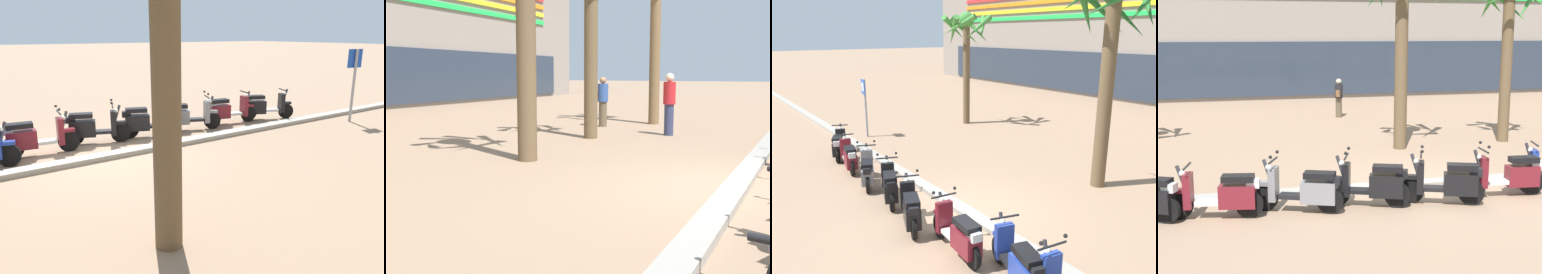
% 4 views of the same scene
% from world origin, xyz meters
% --- Properties ---
extents(ground_plane, '(200.00, 200.00, 0.00)m').
position_xyz_m(ground_plane, '(0.00, 0.00, 0.00)').
color(ground_plane, '#93755B').
extents(curb_strip, '(60.00, 0.36, 0.12)m').
position_xyz_m(curb_strip, '(0.00, -0.03, 0.06)').
color(curb_strip, gray).
rests_on(curb_strip, ground).
extents(scooter_black_second_in_line, '(1.73, 0.94, 1.04)m').
position_xyz_m(scooter_black_second_in_line, '(-6.12, -1.02, 0.45)').
color(scooter_black_second_in_line, black).
rests_on(scooter_black_second_in_line, ground).
extents(scooter_maroon_mid_centre, '(1.82, 0.67, 1.04)m').
position_xyz_m(scooter_maroon_mid_centre, '(-4.65, -1.20, 0.45)').
color(scooter_maroon_mid_centre, black).
rests_on(scooter_maroon_mid_centre, ground).
extents(scooter_grey_last_in_row, '(1.72, 0.88, 1.17)m').
position_xyz_m(scooter_grey_last_in_row, '(-3.09, -1.23, 0.45)').
color(scooter_grey_last_in_row, black).
rests_on(scooter_grey_last_in_row, ground).
extents(scooter_black_lead_nearest, '(1.66, 0.83, 1.17)m').
position_xyz_m(scooter_black_lead_nearest, '(-1.67, -1.21, 0.46)').
color(scooter_black_lead_nearest, black).
rests_on(scooter_black_lead_nearest, ground).
extents(scooter_black_mid_rear, '(1.65, 0.84, 1.17)m').
position_xyz_m(scooter_black_mid_rear, '(-0.16, -1.42, 0.46)').
color(scooter_black_mid_rear, black).
rests_on(scooter_black_mid_rear, ground).
extents(scooter_maroon_far_back, '(1.82, 0.57, 1.17)m').
position_xyz_m(scooter_maroon_far_back, '(1.36, -1.19, 0.46)').
color(scooter_maroon_far_back, black).
rests_on(scooter_maroon_far_back, ground).
extents(scooter_blue_mid_front, '(1.72, 0.76, 1.04)m').
position_xyz_m(scooter_blue_mid_front, '(2.75, -0.93, 0.45)').
color(scooter_blue_mid_front, black).
rests_on(scooter_blue_mid_front, ground).
extents(crossing_sign, '(0.60, 0.16, 2.40)m').
position_xyz_m(crossing_sign, '(-8.30, 0.87, 1.50)').
color(crossing_sign, '#939399').
rests_on(crossing_sign, ground).
extents(palm_tree_by_mall_entrance, '(2.55, 2.62, 5.79)m').
position_xyz_m(palm_tree_by_mall_entrance, '(0.74, 4.09, 4.31)').
color(palm_tree_by_mall_entrance, brown).
rests_on(palm_tree_by_mall_entrance, ground).
extents(palm_tree_far_corner, '(2.25, 2.38, 5.16)m').
position_xyz_m(palm_tree_far_corner, '(-7.92, 5.78, 3.94)').
color(palm_tree_far_corner, brown).
rests_on(palm_tree_far_corner, ground).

